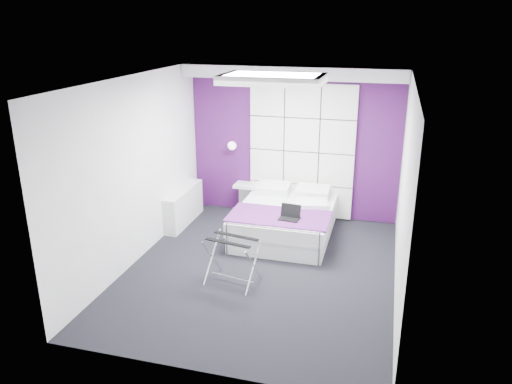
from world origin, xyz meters
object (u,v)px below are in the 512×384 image
at_px(laptop, 290,215).
at_px(wall_lamp, 233,145).
at_px(bed, 285,220).
at_px(nightstand, 247,185).
at_px(luggage_rack, 232,261).
at_px(radiator, 184,206).

bearing_deg(laptop, wall_lamp, 139.84).
bearing_deg(bed, nightstand, 137.47).
xyz_separation_m(nightstand, luggage_rack, (0.51, -2.44, -0.21)).
height_order(bed, laptop, laptop).
distance_m(radiator, laptop, 2.04).
height_order(nightstand, laptop, laptop).
bearing_deg(nightstand, luggage_rack, -78.10).
bearing_deg(bed, laptop, -71.37).
height_order(wall_lamp, bed, wall_lamp).
xyz_separation_m(wall_lamp, nightstand, (0.27, -0.04, -0.70)).
bearing_deg(luggage_rack, radiator, 139.86).
relative_size(radiator, nightstand, 2.82).
distance_m(wall_lamp, laptop, 1.98).
distance_m(bed, laptop, 0.61).
bearing_deg(bed, luggage_rack, -102.01).
bearing_deg(wall_lamp, nightstand, -8.57).
bearing_deg(bed, radiator, 177.60).
xyz_separation_m(nightstand, laptop, (1.04, -1.30, 0.04)).
distance_m(wall_lamp, bed, 1.70).
relative_size(wall_lamp, luggage_rack, 0.24).
xyz_separation_m(radiator, bed, (1.77, -0.07, -0.03)).
relative_size(bed, nightstand, 4.27).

